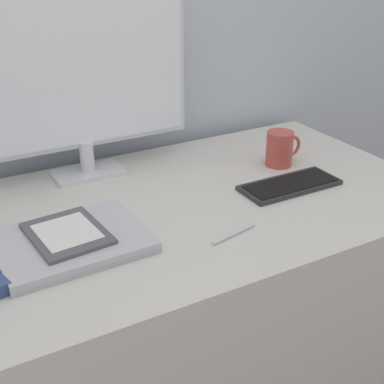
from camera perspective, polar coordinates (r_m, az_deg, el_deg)
desk at (r=1.56m, az=-2.97°, el=-13.80°), size 1.47×0.76×0.74m
monitor at (r=1.48m, az=-11.91°, el=11.68°), size 0.62×0.11×0.50m
keyboard at (r=1.48m, az=10.40°, el=0.75°), size 0.28×0.12×0.01m
laptop at (r=1.21m, az=-12.78°, el=-5.20°), size 0.33×0.26×0.03m
ereader at (r=1.21m, az=-13.18°, el=-4.30°), size 0.17×0.20×0.01m
coffee_mug at (r=1.61m, az=9.39°, el=4.61°), size 0.12×0.08×0.10m
pen at (r=1.23m, az=4.48°, el=-4.46°), size 0.13×0.04×0.01m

